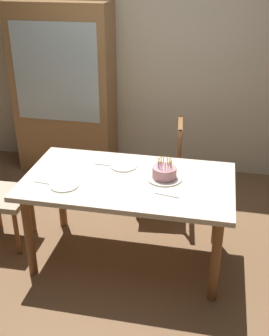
# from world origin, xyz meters

# --- Properties ---
(ground) EXTENTS (6.40, 6.40, 0.00)m
(ground) POSITION_xyz_m (0.00, 0.00, 0.00)
(ground) COLOR brown
(back_wall) EXTENTS (6.40, 0.10, 2.60)m
(back_wall) POSITION_xyz_m (0.00, 1.85, 1.30)
(back_wall) COLOR beige
(back_wall) RESTS_ON ground
(dining_table) EXTENTS (1.63, 0.90, 0.76)m
(dining_table) POSITION_xyz_m (0.00, 0.00, 0.67)
(dining_table) COLOR beige
(dining_table) RESTS_ON ground
(birthday_cake) EXTENTS (0.28, 0.28, 0.17)m
(birthday_cake) POSITION_xyz_m (0.27, 0.06, 0.80)
(birthday_cake) COLOR silver
(birthday_cake) RESTS_ON dining_table
(plate_near_celebrant) EXTENTS (0.22, 0.22, 0.01)m
(plate_near_celebrant) POSITION_xyz_m (-0.45, -0.20, 0.76)
(plate_near_celebrant) COLOR white
(plate_near_celebrant) RESTS_ON dining_table
(plate_far_side) EXTENTS (0.22, 0.22, 0.01)m
(plate_far_side) POSITION_xyz_m (-0.08, 0.20, 0.76)
(plate_far_side) COLOR white
(plate_far_side) RESTS_ON dining_table
(fork_near_celebrant) EXTENTS (0.18, 0.04, 0.01)m
(fork_near_celebrant) POSITION_xyz_m (-0.61, -0.20, 0.76)
(fork_near_celebrant) COLOR silver
(fork_near_celebrant) RESTS_ON dining_table
(fork_far_side) EXTENTS (0.18, 0.03, 0.01)m
(fork_far_side) POSITION_xyz_m (-0.24, 0.20, 0.76)
(fork_far_side) COLOR silver
(fork_far_side) RESTS_ON dining_table
(fork_near_guest) EXTENTS (0.18, 0.05, 0.01)m
(fork_near_guest) POSITION_xyz_m (0.33, -0.19, 0.76)
(fork_near_guest) COLOR silver
(fork_near_guest) RESTS_ON dining_table
(chair_spindle_back) EXTENTS (0.48, 0.48, 0.95)m
(chair_spindle_back) POSITION_xyz_m (0.15, 0.78, 0.46)
(chair_spindle_back) COLOR beige
(chair_spindle_back) RESTS_ON ground
(china_cabinet) EXTENTS (1.10, 0.45, 1.90)m
(china_cabinet) POSITION_xyz_m (-1.07, 1.56, 0.95)
(china_cabinet) COLOR #9E7042
(china_cabinet) RESTS_ON ground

